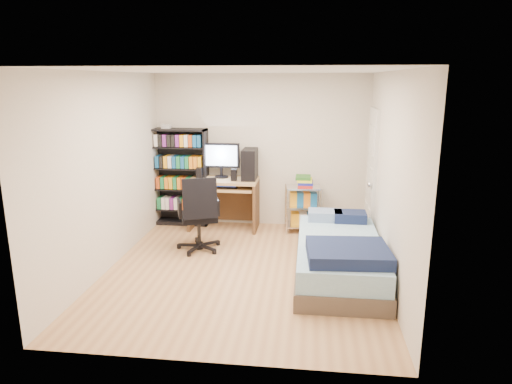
# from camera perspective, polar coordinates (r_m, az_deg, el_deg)

# --- Properties ---
(room) EXTENTS (3.58, 4.08, 2.58)m
(room) POSITION_cam_1_polar(r_m,az_deg,el_deg) (5.61, -1.61, 2.04)
(room) COLOR tan
(room) RESTS_ON ground
(media_shelf) EXTENTS (0.91, 0.30, 1.69)m
(media_shelf) POSITION_cam_1_polar(r_m,az_deg,el_deg) (7.73, -9.41, 2.00)
(media_shelf) COLOR black
(media_shelf) RESTS_ON room
(computer_desk) EXTENTS (1.11, 0.64, 1.40)m
(computer_desk) POSITION_cam_1_polar(r_m,az_deg,el_deg) (7.47, -3.15, 1.13)
(computer_desk) COLOR tan
(computer_desk) RESTS_ON room
(office_chair) EXTENTS (0.84, 0.84, 1.10)m
(office_chair) POSITION_cam_1_polar(r_m,az_deg,el_deg) (6.59, -7.10, -4.37)
(office_chair) COLOR black
(office_chair) RESTS_ON room
(wire_cart) EXTENTS (0.60, 0.46, 0.91)m
(wire_cart) POSITION_cam_1_polar(r_m,az_deg,el_deg) (7.34, 5.94, -0.42)
(wire_cart) COLOR silver
(wire_cart) RESTS_ON room
(bed) EXTENTS (1.05, 2.10, 0.60)m
(bed) POSITION_cam_1_polar(r_m,az_deg,el_deg) (5.82, 10.39, -7.90)
(bed) COLOR brown
(bed) RESTS_ON room
(door) EXTENTS (0.12, 0.80, 2.00)m
(door) POSITION_cam_1_polar(r_m,az_deg,el_deg) (6.98, 14.22, 1.88)
(door) COLOR silver
(door) RESTS_ON room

